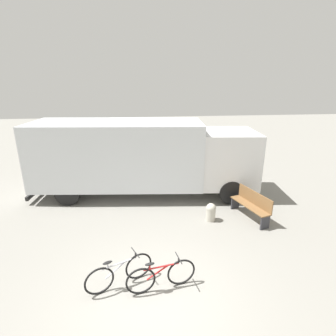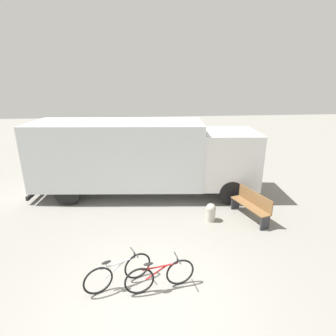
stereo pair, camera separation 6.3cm
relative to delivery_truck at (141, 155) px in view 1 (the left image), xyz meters
name	(u,v)px [view 1 (the left image)]	position (x,y,z in m)	size (l,w,h in m)	color
ground_plane	(152,301)	(0.06, -5.84, -1.68)	(60.00, 60.00, 0.00)	gray
delivery_truck	(141,155)	(0.00, 0.00, 0.00)	(9.16, 3.27, 3.02)	silver
park_bench	(252,204)	(3.69, -2.58, -1.16)	(0.85, 1.70, 0.96)	brown
bicycle_near	(120,273)	(-0.65, -5.29, -1.32)	(1.51, 0.73, 0.77)	black
bicycle_middle	(161,276)	(0.30, -5.51, -1.32)	(1.62, 0.47, 0.77)	black
bollard_near_bench	(211,212)	(2.26, -2.60, -1.35)	(0.33, 0.33, 0.62)	#B2AD9E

